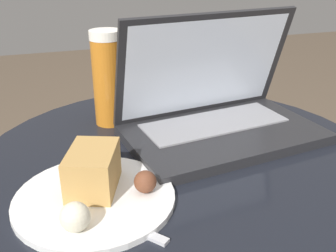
# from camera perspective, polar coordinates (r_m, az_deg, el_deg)

# --- Properties ---
(table) EXTENTS (0.69, 0.69, 0.50)m
(table) POSITION_cam_1_polar(r_m,az_deg,el_deg) (0.75, 1.71, -14.35)
(table) COLOR #515156
(table) RESTS_ON ground_plane
(laptop) EXTENTS (0.37, 0.26, 0.22)m
(laptop) POSITION_cam_1_polar(r_m,az_deg,el_deg) (0.73, 7.07, 2.25)
(laptop) COLOR #232326
(laptop) RESTS_ON table
(beer_glass) EXTENTS (0.06, 0.06, 0.18)m
(beer_glass) POSITION_cam_1_polar(r_m,az_deg,el_deg) (0.77, -8.70, 6.86)
(beer_glass) COLOR #C6701E
(beer_glass) RESTS_ON table
(snack_plate) EXTENTS (0.22, 0.22, 0.07)m
(snack_plate) POSITION_cam_1_polar(r_m,az_deg,el_deg) (0.56, -10.56, -8.72)
(snack_plate) COLOR white
(snack_plate) RESTS_ON table
(fork) EXTENTS (0.13, 0.15, 0.00)m
(fork) POSITION_cam_1_polar(r_m,az_deg,el_deg) (0.54, -9.91, -12.40)
(fork) COLOR silver
(fork) RESTS_ON table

